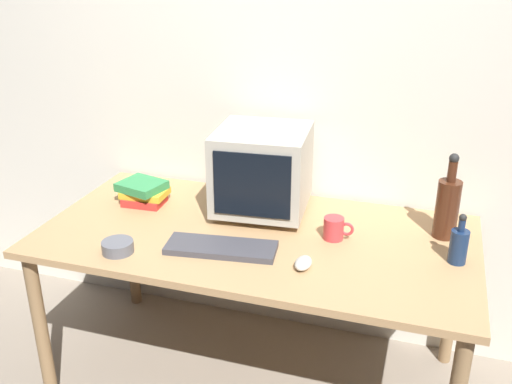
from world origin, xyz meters
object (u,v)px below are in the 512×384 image
at_px(crt_monitor, 262,170).
at_px(computer_mouse, 303,263).
at_px(bottle_short, 459,245).
at_px(book_stack, 143,192).
at_px(bottle_tall, 447,206).
at_px(mug, 334,228).
at_px(cd_spindle, 118,247).
at_px(keyboard, 221,248).

relative_size(crt_monitor, computer_mouse, 4.15).
relative_size(bottle_short, book_stack, 0.87).
bearing_deg(bottle_tall, bottle_short, -76.15).
bearing_deg(book_stack, bottle_tall, 3.06).
relative_size(bottle_short, mug, 1.62).
height_order(bottle_short, book_stack, bottle_short).
height_order(bottle_tall, book_stack, bottle_tall).
xyz_separation_m(crt_monitor, cd_spindle, (-0.41, -0.51, -0.17)).
xyz_separation_m(crt_monitor, computer_mouse, (0.28, -0.41, -0.17)).
relative_size(crt_monitor, keyboard, 0.99).
xyz_separation_m(mug, cd_spindle, (-0.76, -0.36, -0.02)).
distance_m(crt_monitor, keyboard, 0.43).
bearing_deg(mug, keyboard, -149.93).
relative_size(computer_mouse, bottle_short, 0.51).
distance_m(keyboard, mug, 0.45).
height_order(book_stack, cd_spindle, book_stack).
bearing_deg(keyboard, bottle_short, 4.40).
bearing_deg(cd_spindle, keyboard, 19.42).
distance_m(computer_mouse, mug, 0.26).
height_order(crt_monitor, mug, crt_monitor).
height_order(crt_monitor, book_stack, crt_monitor).
relative_size(crt_monitor, bottle_short, 2.14).
distance_m(book_stack, cd_spindle, 0.46).
xyz_separation_m(keyboard, book_stack, (-0.49, 0.31, 0.04)).
distance_m(keyboard, cd_spindle, 0.39).
relative_size(crt_monitor, mug, 3.46).
bearing_deg(crt_monitor, bottle_tall, -0.27).
distance_m(bottle_short, cd_spindle, 1.26).
distance_m(computer_mouse, bottle_tall, 0.64).
xyz_separation_m(computer_mouse, bottle_tall, (0.48, 0.41, 0.11)).
height_order(keyboard, cd_spindle, cd_spindle).
distance_m(book_stack, mug, 0.88).
bearing_deg(book_stack, mug, -5.43).
height_order(crt_monitor, cd_spindle, crt_monitor).
distance_m(keyboard, book_stack, 0.58).
relative_size(bottle_tall, book_stack, 1.56).
distance_m(computer_mouse, bottle_short, 0.57).
height_order(computer_mouse, book_stack, book_stack).
relative_size(crt_monitor, cd_spindle, 3.46).
bearing_deg(book_stack, computer_mouse, -22.52).
height_order(crt_monitor, bottle_short, crt_monitor).
xyz_separation_m(book_stack, mug, (0.88, -0.08, -0.01)).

